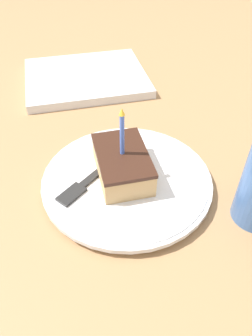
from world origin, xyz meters
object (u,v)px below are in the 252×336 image
at_px(fork, 95,175).
at_px(marble_board, 86,78).
at_px(cake_slice, 122,164).
at_px(plate, 126,182).

relative_size(fork, marble_board, 0.53).
bearing_deg(cake_slice, plate, 108.48).
xyz_separation_m(plate, cake_slice, (0.00, -0.01, 0.03)).
bearing_deg(fork, cake_slice, 171.88).
distance_m(fork, marble_board, 0.36).
distance_m(plate, cake_slice, 0.03).
height_order(plate, marble_board, same).
bearing_deg(plate, marble_board, -88.13).
xyz_separation_m(plate, marble_board, (0.01, -0.37, -0.00)).
distance_m(plate, fork, 0.05).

